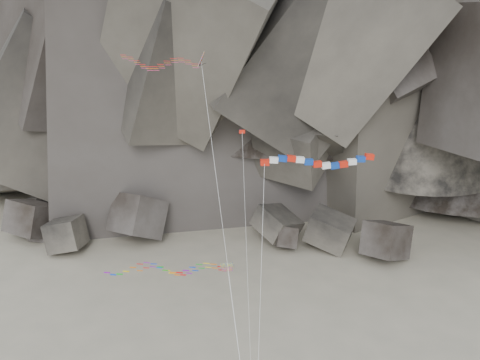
# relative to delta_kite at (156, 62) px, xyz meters

# --- Properties ---
(boulder_field) EXTENTS (67.79, 16.03, 9.47)m
(boulder_field) POSITION_rel_delta_kite_xyz_m (-6.39, 27.71, -29.58)
(boulder_field) COLOR #47423F
(boulder_field) RESTS_ON ground
(delta_kite) EXTENTS (16.60, 18.75, 31.68)m
(delta_kite) POSITION_rel_delta_kite_xyz_m (0.00, 0.00, 0.00)
(delta_kite) COLOR red
(delta_kite) RESTS_ON ground
(banner_kite) EXTENTS (10.28, 15.64, 22.78)m
(banner_kite) POSITION_rel_delta_kite_xyz_m (16.01, -4.34, -8.35)
(banner_kite) COLOR red
(banner_kite) RESTS_ON ground
(parafoil_kite) EXTENTS (17.75, 14.23, 11.41)m
(parafoil_kite) POSITION_rel_delta_kite_xyz_m (0.93, -4.40, -20.02)
(parafoil_kite) COLOR #D2CB0B
(parafoil_kite) RESTS_ON ground
(pennant_kite) EXTENTS (3.18, 12.73, 25.09)m
(pennant_kite) POSITION_rel_delta_kite_xyz_m (10.12, -9.08, -12.43)
(pennant_kite) COLOR red
(pennant_kite) RESTS_ON ground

